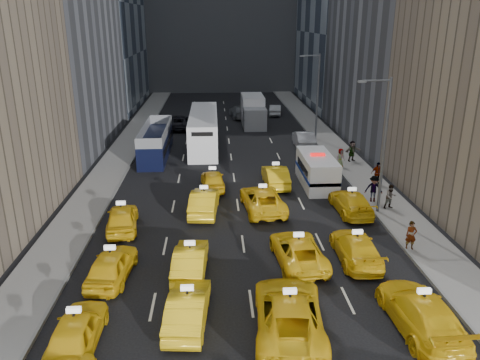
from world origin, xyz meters
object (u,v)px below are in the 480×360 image
object	(u,v)px
double_decker	(156,141)
city_bus	(204,130)
nypd_van	(317,171)
box_truck	(253,111)
pedestrian_0	(411,235)

from	to	relation	value
double_decker	city_bus	xyz separation A→B (m)	(4.44, 3.52, 0.25)
nypd_van	box_truck	xyz separation A→B (m)	(-3.15, 22.03, 0.56)
nypd_van	pedestrian_0	bearing A→B (deg)	-70.98
nypd_van	city_bus	world-z (taller)	city_bus
city_bus	box_truck	world-z (taller)	box_truck
double_decker	city_bus	world-z (taller)	city_bus
box_truck	double_decker	bearing A→B (deg)	-122.87
double_decker	pedestrian_0	distance (m)	25.95
nypd_van	double_decker	world-z (taller)	double_decker
nypd_van	double_decker	xyz separation A→B (m)	(-13.42, 8.93, 0.27)
nypd_van	pedestrian_0	distance (m)	11.61
box_truck	city_bus	bearing A→B (deg)	-116.10
city_bus	pedestrian_0	size ratio (longest dim) A/B	7.99
double_decker	pedestrian_0	size ratio (longest dim) A/B	6.04
pedestrian_0	box_truck	bearing A→B (deg)	104.99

